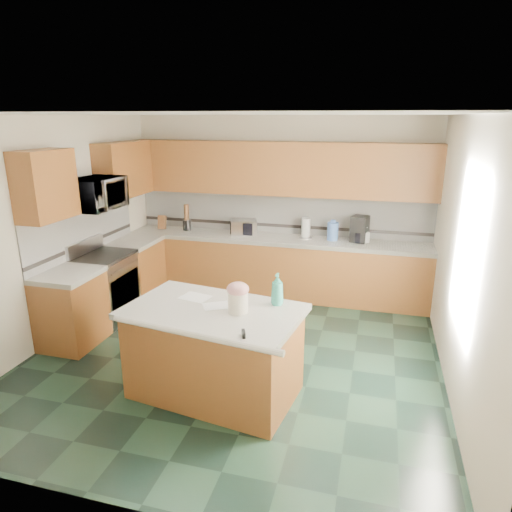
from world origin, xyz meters
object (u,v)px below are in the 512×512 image
(knife_block, at_px, (162,222))
(toaster_oven, at_px, (244,227))
(treat_jar, at_px, (238,302))
(island_base, at_px, (214,354))
(soap_bottle_island, at_px, (277,289))
(island_top, at_px, (213,312))
(coffee_maker, at_px, (360,229))

(knife_block, xyz_separation_m, toaster_oven, (1.39, 0.00, 0.00))
(toaster_oven, bearing_deg, treat_jar, -93.42)
(island_base, xyz_separation_m, toaster_oven, (-0.54, 2.84, 0.60))
(knife_block, bearing_deg, soap_bottle_island, -57.78)
(island_base, bearing_deg, knife_block, 132.68)
(island_top, bearing_deg, treat_jar, 6.59)
(toaster_oven, height_order, coffee_maker, coffee_maker)
(island_top, relative_size, knife_block, 7.59)
(island_base, height_order, treat_jar, treat_jar)
(island_top, xyz_separation_m, toaster_oven, (-0.54, 2.84, 0.14))
(soap_bottle_island, bearing_deg, toaster_oven, 119.46)
(island_base, relative_size, soap_bottle_island, 4.91)
(toaster_oven, bearing_deg, island_top, -98.22)
(toaster_oven, bearing_deg, knife_block, 160.99)
(coffee_maker, bearing_deg, toaster_oven, -164.83)
(island_top, bearing_deg, knife_block, 132.68)
(treat_jar, relative_size, coffee_maker, 0.52)
(knife_block, bearing_deg, treat_jar, -64.37)
(island_base, distance_m, knife_block, 3.48)
(toaster_oven, bearing_deg, island_base, -98.22)
(toaster_oven, bearing_deg, coffee_maker, -18.03)
(treat_jar, xyz_separation_m, soap_bottle_island, (0.32, 0.27, 0.06))
(island_top, distance_m, toaster_oven, 2.89)
(treat_jar, height_order, knife_block, knife_block)
(treat_jar, bearing_deg, knife_block, 111.11)
(treat_jar, xyz_separation_m, knife_block, (-2.18, 2.85, 0.01))
(knife_block, height_order, coffee_maker, coffee_maker)
(soap_bottle_island, height_order, toaster_oven, soap_bottle_island)
(toaster_oven, bearing_deg, soap_bottle_island, -85.73)
(treat_jar, distance_m, knife_block, 3.59)
(island_base, xyz_separation_m, soap_bottle_island, (0.57, 0.26, 0.65))
(island_top, xyz_separation_m, coffee_maker, (1.22, 2.87, 0.22))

